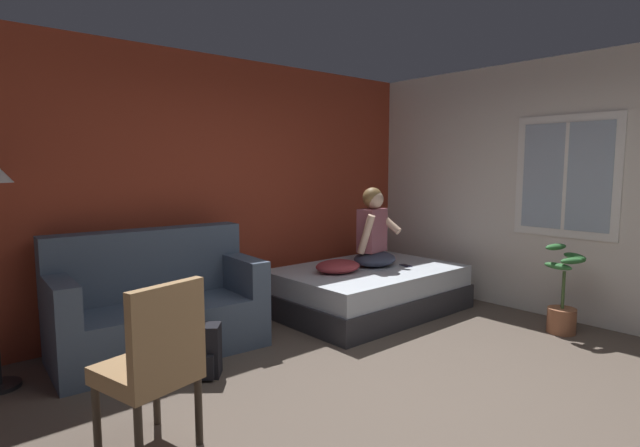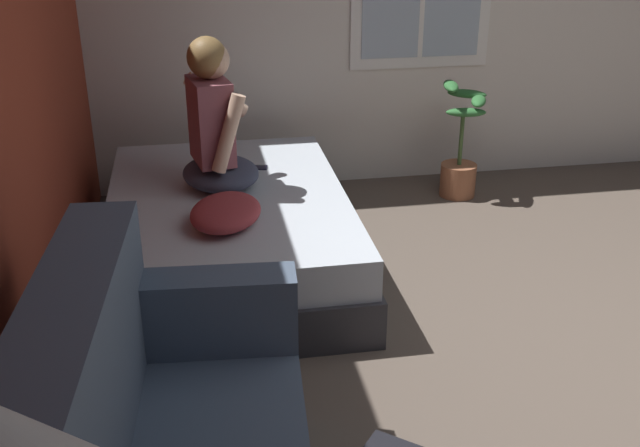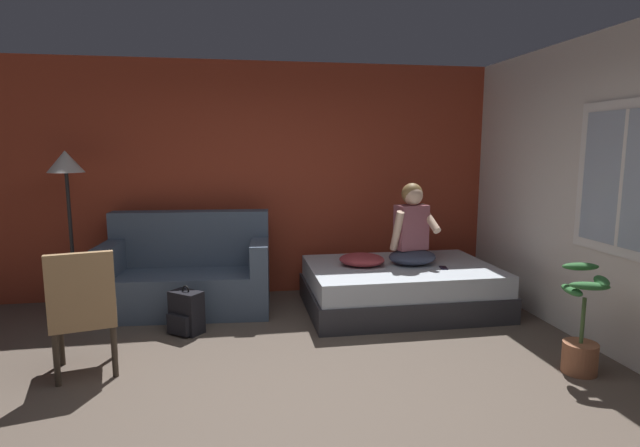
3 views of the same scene
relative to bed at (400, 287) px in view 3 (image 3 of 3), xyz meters
name	(u,v)px [view 3 (image 3 of 3)]	position (x,y,z in m)	size (l,w,h in m)	color
ground_plane	(286,411)	(-1.44, -1.92, -0.24)	(40.00, 40.00, 0.00)	brown
wall_back_accent	(260,180)	(-1.44, 0.95, 1.11)	(10.49, 0.16, 2.70)	#993823
bed	(400,287)	(0.00, 0.00, 0.00)	(2.01, 1.39, 0.48)	#2D2D33
couch	(189,274)	(-2.24, 0.36, 0.16)	(1.76, 0.95, 1.04)	#47566B
side_chair	(84,308)	(-2.88, -1.12, 0.30)	(0.55, 0.55, 0.98)	#382D23
person_seated	(412,231)	(0.13, 0.04, 0.60)	(0.59, 0.53, 0.88)	#383D51
backpack	(186,313)	(-2.22, -0.36, -0.04)	(0.35, 0.35, 0.46)	black
throw_pillow	(362,260)	(-0.42, 0.03, 0.31)	(0.48, 0.36, 0.14)	#993338
cell_phone	(443,268)	(0.40, -0.21, 0.25)	(0.07, 0.14, 0.01)	black
floor_lamp	(67,177)	(-3.41, 0.41, 1.19)	(0.36, 0.36, 1.70)	black
potted_plant	(581,335)	(0.87, -1.73, 0.07)	(0.39, 0.37, 0.85)	#995B3D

